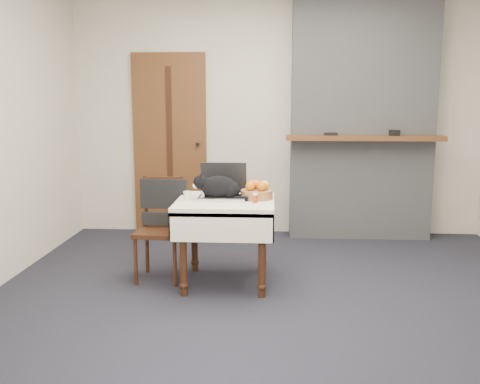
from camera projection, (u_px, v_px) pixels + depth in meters
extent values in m
plane|color=black|center=(278.00, 294.00, 4.16)|extent=(4.50, 4.50, 0.00)
cube|color=beige|center=(277.00, 117.00, 5.90)|extent=(4.50, 0.02, 2.60)
cube|color=brown|center=(170.00, 144.00, 6.00)|extent=(0.82, 0.05, 2.00)
cube|color=#331C0E|center=(169.00, 144.00, 5.97)|extent=(0.06, 0.01, 1.70)
cylinder|color=black|center=(198.00, 144.00, 5.94)|extent=(0.04, 0.06, 0.04)
cube|color=gray|center=(362.00, 118.00, 5.70)|extent=(1.50, 0.30, 2.60)
cube|color=brown|center=(365.00, 138.00, 5.50)|extent=(1.62, 0.18, 0.05)
cube|color=black|center=(331.00, 134.00, 5.52)|extent=(0.14, 0.04, 0.03)
cube|color=black|center=(395.00, 133.00, 5.48)|extent=(0.10, 0.07, 0.06)
cylinder|color=#331C0E|center=(183.00, 255.00, 4.08)|extent=(0.06, 0.06, 0.64)
sphere|color=#331C0E|center=(184.00, 285.00, 4.12)|extent=(0.07, 0.07, 0.07)
cylinder|color=#331C0E|center=(262.00, 257.00, 4.04)|extent=(0.06, 0.06, 0.64)
sphere|color=#331C0E|center=(262.00, 287.00, 4.08)|extent=(0.07, 0.07, 0.07)
cylinder|color=#331C0E|center=(194.00, 236.00, 4.67)|extent=(0.06, 0.06, 0.64)
sphere|color=#331C0E|center=(195.00, 262.00, 4.71)|extent=(0.07, 0.07, 0.07)
cylinder|color=#331C0E|center=(263.00, 237.00, 4.63)|extent=(0.06, 0.06, 0.64)
sphere|color=#331C0E|center=(263.00, 263.00, 4.67)|extent=(0.07, 0.07, 0.07)
cube|color=beige|center=(225.00, 203.00, 4.30)|extent=(0.78, 0.78, 0.06)
cube|color=beige|center=(221.00, 228.00, 3.94)|extent=(0.78, 0.01, 0.22)
cube|color=beige|center=(229.00, 207.00, 4.69)|extent=(0.78, 0.01, 0.22)
cube|color=beige|center=(178.00, 216.00, 4.34)|extent=(0.01, 0.78, 0.22)
cube|color=beige|center=(273.00, 217.00, 4.29)|extent=(0.01, 0.78, 0.22)
cube|color=#B7B7BC|center=(222.00, 198.00, 4.31)|extent=(0.38, 0.26, 0.02)
cube|color=black|center=(222.00, 196.00, 4.30)|extent=(0.32, 0.18, 0.00)
cube|color=black|center=(224.00, 178.00, 4.44)|extent=(0.38, 0.07, 0.26)
cube|color=#ADCDFC|center=(224.00, 178.00, 4.44)|extent=(0.35, 0.06, 0.23)
ellipsoid|color=black|center=(219.00, 188.00, 4.29)|extent=(0.31, 0.19, 0.19)
ellipsoid|color=black|center=(230.00, 190.00, 4.29)|extent=(0.17, 0.18, 0.15)
sphere|color=black|center=(200.00, 182.00, 4.28)|extent=(0.12, 0.12, 0.11)
ellipsoid|color=white|center=(195.00, 185.00, 4.28)|extent=(0.05, 0.06, 0.05)
ellipsoid|color=white|center=(203.00, 192.00, 4.29)|extent=(0.05, 0.07, 0.08)
cone|color=black|center=(201.00, 176.00, 4.24)|extent=(0.04, 0.04, 0.05)
cone|color=black|center=(201.00, 175.00, 4.30)|extent=(0.04, 0.04, 0.05)
cylinder|color=black|center=(238.00, 198.00, 4.24)|extent=(0.17, 0.08, 0.03)
sphere|color=white|center=(203.00, 198.00, 4.26)|extent=(0.04, 0.04, 0.04)
sphere|color=white|center=(203.00, 196.00, 4.33)|extent=(0.04, 0.04, 0.04)
cylinder|color=silver|center=(187.00, 196.00, 4.27)|extent=(0.06, 0.06, 0.07)
cylinder|color=#9A3512|center=(255.00, 199.00, 4.14)|extent=(0.03, 0.03, 0.06)
cylinder|color=white|center=(255.00, 194.00, 4.14)|extent=(0.04, 0.04, 0.01)
cylinder|color=#9E6B3F|center=(257.00, 194.00, 4.32)|extent=(0.26, 0.26, 0.07)
sphere|color=orange|center=(250.00, 186.00, 4.28)|extent=(0.08, 0.08, 0.08)
sphere|color=orange|center=(262.00, 186.00, 4.26)|extent=(0.08, 0.08, 0.08)
sphere|color=orange|center=(257.00, 185.00, 4.36)|extent=(0.08, 0.08, 0.08)
sphere|color=yellow|center=(265.00, 185.00, 4.33)|extent=(0.08, 0.08, 0.08)
sphere|color=orange|center=(252.00, 185.00, 4.35)|extent=(0.08, 0.08, 0.08)
cube|color=black|center=(245.00, 199.00, 4.28)|extent=(0.14, 0.03, 0.01)
cube|color=#331C0E|center=(160.00, 232.00, 4.44)|extent=(0.40, 0.40, 0.04)
cylinder|color=#331C0E|center=(136.00, 261.00, 4.33)|extent=(0.03, 0.03, 0.41)
cylinder|color=#331C0E|center=(175.00, 262.00, 4.29)|extent=(0.03, 0.03, 0.41)
cylinder|color=#331C0E|center=(147.00, 250.00, 4.65)|extent=(0.03, 0.03, 0.41)
cylinder|color=#331C0E|center=(184.00, 251.00, 4.61)|extent=(0.03, 0.03, 0.41)
cylinder|color=#331C0E|center=(146.00, 201.00, 4.57)|extent=(0.03, 0.03, 0.45)
cylinder|color=#331C0E|center=(183.00, 202.00, 4.54)|extent=(0.03, 0.03, 0.45)
cube|color=#331C0E|center=(164.00, 191.00, 4.54)|extent=(0.33, 0.05, 0.25)
cube|color=black|center=(164.00, 194.00, 4.53)|extent=(0.40, 0.08, 0.25)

